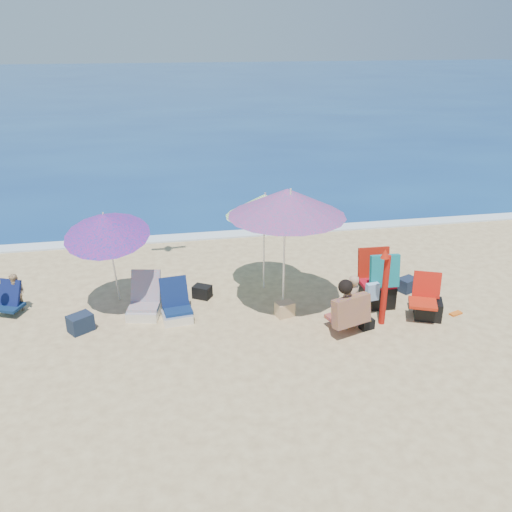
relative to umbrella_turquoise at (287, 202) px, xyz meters
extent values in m
plane|color=#D8BC84|center=(-0.23, -0.89, -2.12)|extent=(120.00, 120.00, 0.00)
cube|color=navy|center=(-0.23, 44.11, -2.17)|extent=(120.00, 80.00, 0.12)
cube|color=white|center=(-0.23, 4.21, -2.10)|extent=(120.00, 0.50, 0.04)
cylinder|color=white|center=(0.00, 0.14, -1.01)|extent=(0.05, 0.05, 2.21)
cone|color=#F82172|center=(0.00, 0.00, 0.00)|extent=(2.74, 2.74, 0.50)
cylinder|color=white|center=(0.02, -0.13, 0.22)|extent=(0.04, 0.04, 0.13)
cylinder|color=white|center=(-0.21, 1.00, -1.19)|extent=(0.04, 0.04, 1.86)
cone|color=#4FB01B|center=(-0.20, 0.98, -0.34)|extent=(1.73, 1.73, 0.44)
cylinder|color=silver|center=(-0.19, 0.97, -0.14)|extent=(0.03, 0.03, 0.12)
cylinder|color=silver|center=(-3.12, 0.77, -1.24)|extent=(0.10, 0.46, 1.72)
cone|color=#B41978|center=(-3.16, 0.55, -0.40)|extent=(1.75, 1.80, 0.80)
cylinder|color=silver|center=(-3.17, 0.52, -0.21)|extent=(0.04, 0.06, 0.12)
cylinder|color=#A8140C|center=(1.60, -0.82, -1.45)|extent=(0.13, 0.13, 1.33)
cone|color=#B71E0D|center=(1.53, -0.86, -0.74)|extent=(0.18, 0.18, 0.17)
cube|color=#0D224C|center=(-2.00, 0.03, -1.94)|extent=(0.55, 0.50, 0.06)
cube|color=#0C1B46|center=(-2.05, 0.25, -1.67)|extent=(0.53, 0.35, 0.53)
cube|color=white|center=(-2.02, -0.04, -2.04)|extent=(0.57, 0.52, 0.16)
cube|color=#F26655|center=(-2.60, 0.27, -1.92)|extent=(0.63, 0.58, 0.06)
cube|color=#D44D4B|center=(-2.56, 0.52, -1.63)|extent=(0.59, 0.42, 0.58)
cube|color=white|center=(-2.62, 0.21, -2.03)|extent=(0.65, 0.60, 0.17)
cube|color=red|center=(2.33, -0.89, -1.75)|extent=(0.62, 0.59, 0.05)
cube|color=red|center=(2.50, -0.65, -1.51)|extent=(0.50, 0.31, 0.49)
cube|color=black|center=(2.51, -0.77, -1.94)|extent=(0.60, 0.57, 0.35)
cube|color=#A40B1B|center=(1.76, -0.10, -1.66)|extent=(0.63, 0.56, 0.07)
cube|color=#A5190B|center=(1.78, 0.15, -1.35)|extent=(0.62, 0.19, 0.61)
cube|color=black|center=(1.78, -0.12, -1.90)|extent=(0.60, 0.54, 0.44)
cube|color=#0B8E8D|center=(1.78, -0.37, -1.30)|extent=(0.55, 0.21, 0.62)
cube|color=#90BBE6|center=(1.51, -0.51, -1.63)|extent=(0.25, 0.14, 0.33)
imported|color=tan|center=(0.97, -0.88, -1.60)|extent=(0.43, 0.35, 1.03)
cube|color=#3F0D61|center=(0.89, -0.88, -1.91)|extent=(0.70, 0.66, 0.07)
cube|color=#420F6A|center=(0.89, -1.12, -1.64)|extent=(0.75, 0.46, 0.52)
sphere|color=black|center=(0.78, -1.05, -1.20)|extent=(0.25, 0.25, 0.25)
imported|color=tan|center=(-4.94, 0.92, -1.75)|extent=(0.44, 0.40, 0.73)
cube|color=#0B2142|center=(-5.06, 0.76, -1.96)|extent=(0.56, 0.53, 0.05)
cube|color=#0C1547|center=(-5.06, 0.88, -1.72)|extent=(0.51, 0.41, 0.47)
cube|color=#182335|center=(-3.71, -0.10, -1.96)|extent=(0.50, 0.47, 0.31)
cube|color=black|center=(-1.49, 0.80, -1.99)|extent=(0.42, 0.39, 0.25)
cube|color=tan|center=(-0.06, -0.23, -1.98)|extent=(0.37, 0.31, 0.27)
cube|color=#172134|center=(2.63, 0.33, -1.98)|extent=(0.45, 0.41, 0.28)
cube|color=black|center=(1.26, -0.95, -2.02)|extent=(0.28, 0.22, 0.18)
cube|color=orange|center=(3.09, -0.77, -2.10)|extent=(0.27, 0.19, 0.03)
camera|label=1|loc=(-2.22, -8.88, 2.79)|focal=38.26mm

